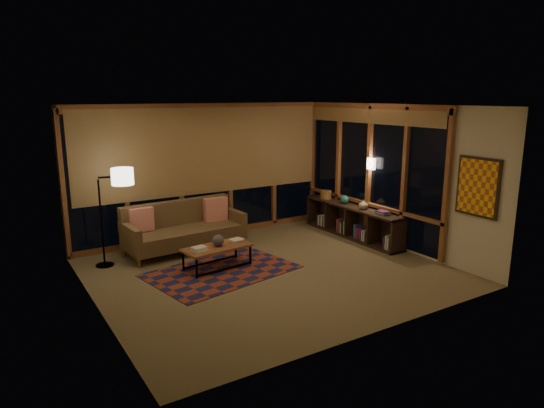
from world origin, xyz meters
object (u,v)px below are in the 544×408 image
coffee_table (217,257)px  floor_lamp (101,218)px  sofa (185,228)px  bookshelf (352,221)px

coffee_table → floor_lamp: bearing=137.8°
sofa → floor_lamp: (-1.48, -0.01, 0.39)m
sofa → coffee_table: 1.18m
coffee_table → bookshelf: bookshelf is taller
coffee_table → sofa: bearing=88.7°
sofa → bookshelf: (3.26, -0.94, -0.12)m
sofa → bookshelf: sofa is taller
floor_lamp → sofa: bearing=14.0°
sofa → coffee_table: bearing=-88.4°
floor_lamp → bookshelf: 4.86m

